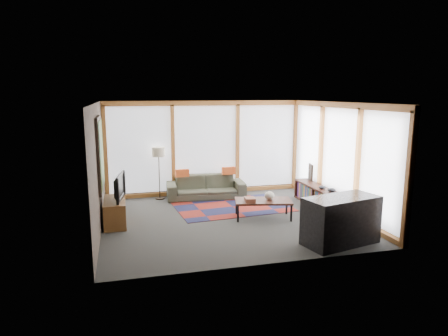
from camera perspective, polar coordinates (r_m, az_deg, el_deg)
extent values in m
plane|color=#323230|center=(9.10, 0.63, -7.28)|extent=(5.50, 5.50, 0.00)
cube|color=#3C312A|center=(8.51, -17.54, -0.01)|extent=(0.04, 5.00, 2.60)
cube|color=#3C312A|center=(6.45, 6.42, -2.86)|extent=(5.50, 0.04, 2.60)
cube|color=silver|center=(8.66, 0.67, 9.32)|extent=(5.50, 5.00, 0.04)
cube|color=white|center=(11.16, -2.64, 2.91)|extent=(5.30, 0.02, 2.35)
cube|color=white|center=(9.84, 16.14, 1.45)|extent=(0.02, 4.80, 2.35)
cube|color=black|center=(8.76, -17.31, 1.96)|extent=(0.05, 1.35, 1.55)
cube|color=gold|center=(8.76, -17.11, 1.97)|extent=(0.02, 1.20, 1.40)
cube|color=maroon|center=(10.02, 1.22, -5.54)|extent=(2.92, 2.02, 0.01)
imported|color=#323628|center=(10.82, -2.61, -2.69)|extent=(2.15, 0.96, 0.61)
cube|color=#C54E1F|center=(10.65, -5.99, -0.72)|extent=(0.37, 0.15, 0.20)
cube|color=#C54E1F|center=(10.91, 0.66, -0.38)|extent=(0.37, 0.12, 0.21)
cube|color=brown|center=(8.93, 3.73, -4.52)|extent=(0.26, 0.30, 0.09)
ellipsoid|color=beige|center=(9.12, 6.51, -3.92)|extent=(0.24, 0.24, 0.19)
ellipsoid|color=black|center=(9.70, 15.14, -3.06)|extent=(0.25, 0.25, 0.10)
ellipsoid|color=black|center=(9.96, 13.85, -2.70)|extent=(0.20, 0.20, 0.08)
cube|color=black|center=(10.85, 12.27, -0.59)|extent=(0.11, 0.33, 0.44)
cube|color=brown|center=(9.00, -15.30, -6.07)|extent=(0.45, 1.08, 0.54)
imported|color=black|center=(8.89, -15.17, -2.58)|extent=(0.28, 0.98, 0.56)
cube|color=black|center=(7.86, 16.36, -7.19)|extent=(1.54, 0.98, 0.90)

